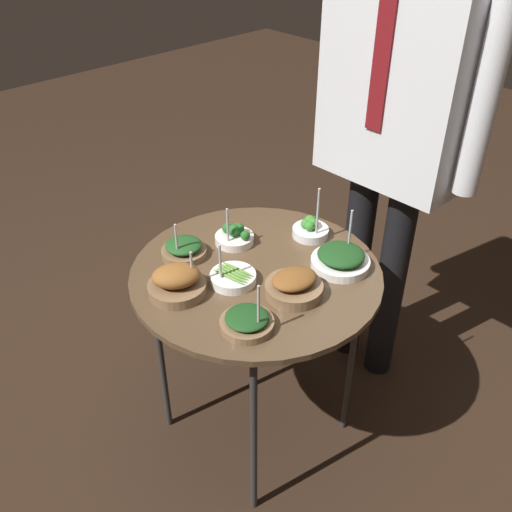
{
  "coord_description": "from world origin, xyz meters",
  "views": [
    {
      "loc": [
        0.93,
        -0.89,
        1.61
      ],
      "look_at": [
        0.0,
        0.0,
        0.71
      ],
      "focal_mm": 40.0,
      "sensor_mm": 36.0,
      "label": 1
    }
  ],
  "objects_px": {
    "bowl_broccoli_back_right": "(310,229)",
    "bowl_asparagus_front_right": "(233,277)",
    "serving_cart": "(256,283)",
    "bowl_spinach_far_rim": "(341,259)",
    "bowl_spinach_near_rim": "(184,249)",
    "bowl_roast_front_left": "(177,282)",
    "bowl_roast_mid_left": "(293,286)",
    "waiter_figure": "(397,110)",
    "bowl_broccoli_back_left": "(235,236)",
    "bowl_spinach_front_center": "(247,321)"
  },
  "relations": [
    {
      "from": "bowl_broccoli_back_right",
      "to": "bowl_asparagus_front_right",
      "type": "relative_size",
      "value": 1.36
    },
    {
      "from": "serving_cart",
      "to": "bowl_spinach_far_rim",
      "type": "bearing_deg",
      "value": 51.01
    },
    {
      "from": "bowl_spinach_near_rim",
      "to": "bowl_roast_front_left",
      "type": "height_order",
      "value": "bowl_spinach_near_rim"
    },
    {
      "from": "bowl_roast_mid_left",
      "to": "bowl_spinach_far_rim",
      "type": "bearing_deg",
      "value": 88.25
    },
    {
      "from": "bowl_roast_mid_left",
      "to": "waiter_figure",
      "type": "relative_size",
      "value": 0.1
    },
    {
      "from": "bowl_broccoli_back_left",
      "to": "bowl_broccoli_back_right",
      "type": "bearing_deg",
      "value": 55.41
    },
    {
      "from": "bowl_spinach_far_rim",
      "to": "bowl_spinach_near_rim",
      "type": "bearing_deg",
      "value": -140.87
    },
    {
      "from": "serving_cart",
      "to": "bowl_roast_front_left",
      "type": "bearing_deg",
      "value": -108.72
    },
    {
      "from": "bowl_broccoli_back_left",
      "to": "bowl_broccoli_back_right",
      "type": "relative_size",
      "value": 0.75
    },
    {
      "from": "serving_cart",
      "to": "bowl_broccoli_back_left",
      "type": "relative_size",
      "value": 5.36
    },
    {
      "from": "bowl_spinach_far_rim",
      "to": "waiter_figure",
      "type": "xyz_separation_m",
      "value": [
        -0.11,
        0.35,
        0.32
      ]
    },
    {
      "from": "bowl_spinach_near_rim",
      "to": "bowl_spinach_front_center",
      "type": "bearing_deg",
      "value": -12.79
    },
    {
      "from": "bowl_asparagus_front_right",
      "to": "bowl_roast_mid_left",
      "type": "bearing_deg",
      "value": 27.32
    },
    {
      "from": "bowl_roast_mid_left",
      "to": "bowl_spinach_far_rim",
      "type": "relative_size",
      "value": 0.93
    },
    {
      "from": "bowl_spinach_near_rim",
      "to": "bowl_roast_front_left",
      "type": "xyz_separation_m",
      "value": [
        0.13,
        -0.12,
        0.01
      ]
    },
    {
      "from": "serving_cart",
      "to": "bowl_roast_front_left",
      "type": "xyz_separation_m",
      "value": [
        -0.07,
        -0.22,
        0.08
      ]
    },
    {
      "from": "bowl_spinach_front_center",
      "to": "bowl_broccoli_back_left",
      "type": "relative_size",
      "value": 1.12
    },
    {
      "from": "bowl_roast_front_left",
      "to": "waiter_figure",
      "type": "height_order",
      "value": "waiter_figure"
    },
    {
      "from": "bowl_broccoli_back_right",
      "to": "waiter_figure",
      "type": "relative_size",
      "value": 0.11
    },
    {
      "from": "bowl_spinach_front_center",
      "to": "serving_cart",
      "type": "bearing_deg",
      "value": 130.87
    },
    {
      "from": "bowl_broccoli_back_right",
      "to": "waiter_figure",
      "type": "bearing_deg",
      "value": 78.42
    },
    {
      "from": "serving_cart",
      "to": "bowl_broccoli_back_right",
      "type": "height_order",
      "value": "bowl_broccoli_back_right"
    },
    {
      "from": "serving_cart",
      "to": "bowl_asparagus_front_right",
      "type": "relative_size",
      "value": 5.44
    },
    {
      "from": "bowl_spinach_front_center",
      "to": "waiter_figure",
      "type": "bearing_deg",
      "value": 98.93
    },
    {
      "from": "bowl_roast_mid_left",
      "to": "bowl_roast_front_left",
      "type": "distance_m",
      "value": 0.31
    },
    {
      "from": "bowl_spinach_front_center",
      "to": "bowl_roast_front_left",
      "type": "xyz_separation_m",
      "value": [
        -0.23,
        -0.04,
        0.01
      ]
    },
    {
      "from": "bowl_asparagus_front_right",
      "to": "serving_cart",
      "type": "bearing_deg",
      "value": 85.44
    },
    {
      "from": "serving_cart",
      "to": "waiter_figure",
      "type": "relative_size",
      "value": 0.45
    },
    {
      "from": "bowl_broccoli_back_left",
      "to": "bowl_roast_mid_left",
      "type": "height_order",
      "value": "bowl_broccoli_back_left"
    },
    {
      "from": "bowl_spinach_near_rim",
      "to": "waiter_figure",
      "type": "height_order",
      "value": "waiter_figure"
    },
    {
      "from": "bowl_roast_mid_left",
      "to": "bowl_spinach_far_rim",
      "type": "distance_m",
      "value": 0.19
    },
    {
      "from": "serving_cart",
      "to": "bowl_spinach_front_center",
      "type": "relative_size",
      "value": 4.77
    },
    {
      "from": "bowl_roast_front_left",
      "to": "bowl_spinach_far_rim",
      "type": "height_order",
      "value": "bowl_spinach_far_rim"
    },
    {
      "from": "bowl_broccoli_back_right",
      "to": "waiter_figure",
      "type": "distance_m",
      "value": 0.43
    },
    {
      "from": "bowl_broccoli_back_right",
      "to": "bowl_roast_mid_left",
      "type": "height_order",
      "value": "bowl_broccoli_back_right"
    },
    {
      "from": "bowl_spinach_front_center",
      "to": "bowl_roast_front_left",
      "type": "height_order",
      "value": "bowl_spinach_front_center"
    },
    {
      "from": "bowl_spinach_far_rim",
      "to": "bowl_asparagus_front_right",
      "type": "relative_size",
      "value": 1.28
    },
    {
      "from": "bowl_spinach_near_rim",
      "to": "bowl_broccoli_back_left",
      "type": "bearing_deg",
      "value": 71.56
    },
    {
      "from": "bowl_asparagus_front_right",
      "to": "bowl_roast_front_left",
      "type": "bearing_deg",
      "value": -116.21
    },
    {
      "from": "bowl_spinach_near_rim",
      "to": "bowl_spinach_far_rim",
      "type": "relative_size",
      "value": 0.79
    },
    {
      "from": "bowl_spinach_front_center",
      "to": "waiter_figure",
      "type": "xyz_separation_m",
      "value": [
        -0.11,
        0.71,
        0.32
      ]
    },
    {
      "from": "bowl_roast_front_left",
      "to": "bowl_roast_mid_left",
      "type": "bearing_deg",
      "value": 44.55
    },
    {
      "from": "bowl_spinach_front_center",
      "to": "bowl_asparagus_front_right",
      "type": "relative_size",
      "value": 1.14
    },
    {
      "from": "bowl_asparagus_front_right",
      "to": "waiter_figure",
      "type": "height_order",
      "value": "waiter_figure"
    },
    {
      "from": "bowl_roast_mid_left",
      "to": "bowl_spinach_near_rim",
      "type": "relative_size",
      "value": 1.18
    },
    {
      "from": "bowl_spinach_near_rim",
      "to": "bowl_asparagus_front_right",
      "type": "height_order",
      "value": "bowl_asparagus_front_right"
    },
    {
      "from": "bowl_spinach_far_rim",
      "to": "bowl_broccoli_back_right",
      "type": "bearing_deg",
      "value": 160.24
    },
    {
      "from": "bowl_broccoli_back_left",
      "to": "bowl_broccoli_back_right",
      "type": "xyz_separation_m",
      "value": [
        0.13,
        0.19,
        0.0
      ]
    },
    {
      "from": "serving_cart",
      "to": "bowl_spinach_front_center",
      "type": "distance_m",
      "value": 0.25
    },
    {
      "from": "bowl_spinach_far_rim",
      "to": "waiter_figure",
      "type": "height_order",
      "value": "waiter_figure"
    }
  ]
}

